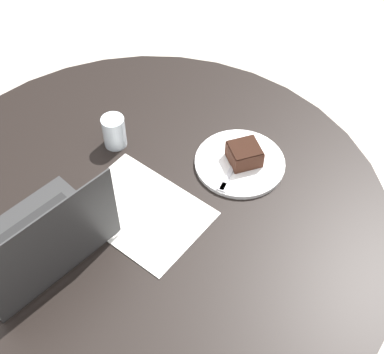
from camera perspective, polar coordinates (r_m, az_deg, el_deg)
ground_plane at (r=1.99m, az=-3.90°, el=-16.16°), size 12.00×12.00×0.00m
dining_table at (r=1.47m, az=-5.11°, el=-6.73°), size 1.28×1.28×0.72m
paper_document at (r=1.36m, az=-5.61°, el=-3.69°), size 0.38×0.31×0.00m
plate at (r=1.46m, az=5.12°, el=1.52°), size 0.25×0.25×0.01m
cake_slice at (r=1.44m, az=5.61°, el=2.47°), size 0.10×0.10×0.05m
fork at (r=1.42m, az=4.06°, el=0.48°), size 0.10×0.16×0.00m
water_glass at (r=1.49m, az=-8.30°, el=4.81°), size 0.06×0.06×0.09m
laptop at (r=1.30m, az=-16.00°, el=-6.79°), size 0.30×0.37×0.24m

